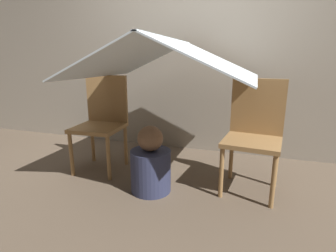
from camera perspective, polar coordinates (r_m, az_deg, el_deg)
name	(u,v)px	position (r m, az deg, el deg)	size (l,w,h in m)	color
ground_plane	(162,188)	(2.33, -1.40, -13.27)	(8.80, 8.80, 0.00)	brown
wall_back	(194,44)	(3.14, 5.67, 17.35)	(7.00, 0.05, 2.50)	gray
chair_left	(102,119)	(2.68, -14.14, 1.54)	(0.47, 0.47, 0.93)	olive
chair_right	(254,131)	(2.27, 18.23, -0.99)	(0.49, 0.49, 0.93)	olive
sheet_canopy	(168,58)	(2.23, 0.00, 14.58)	(1.43, 1.28, 0.33)	silver
person_front	(151,165)	(2.19, -3.80, -8.45)	(0.33, 0.33, 0.56)	#2D3351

